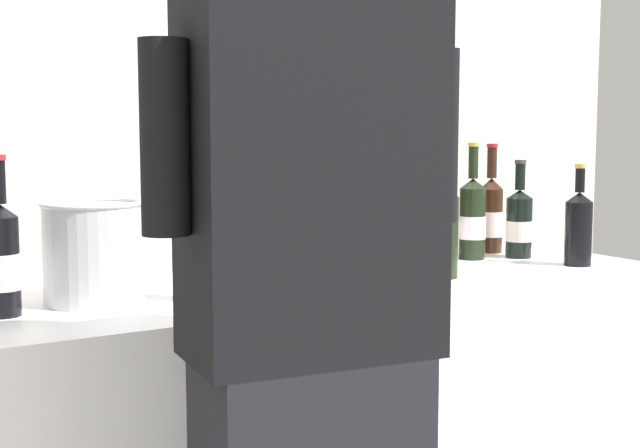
{
  "coord_description": "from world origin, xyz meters",
  "views": [
    {
      "loc": [
        -1.1,
        -2.02,
        1.34
      ],
      "look_at": [
        0.12,
        0.0,
        1.07
      ],
      "focal_mm": 50.56,
      "sensor_mm": 36.0,
      "label": 1
    }
  ],
  "objects_px": {
    "wine_bottle_2": "(439,223)",
    "wine_bottle_7": "(519,223)",
    "wine_bottle_0": "(472,218)",
    "wine_bottle_9": "(579,226)",
    "person_guest": "(310,390)",
    "wine_bottle_5": "(491,214)",
    "wine_bottle_1": "(300,235)",
    "ice_bucket": "(93,251)",
    "wine_bottle_6": "(443,230)",
    "person_server": "(304,268)",
    "wine_glass": "(390,232)",
    "wine_bottle_4": "(1,259)",
    "wine_bottle_3": "(196,250)"
  },
  "relations": [
    {
      "from": "wine_bottle_2",
      "to": "wine_bottle_7",
      "type": "height_order",
      "value": "wine_bottle_2"
    },
    {
      "from": "wine_bottle_0",
      "to": "wine_bottle_9",
      "type": "bearing_deg",
      "value": -54.58
    },
    {
      "from": "wine_bottle_0",
      "to": "person_guest",
      "type": "relative_size",
      "value": 0.2
    },
    {
      "from": "wine_bottle_5",
      "to": "wine_bottle_9",
      "type": "relative_size",
      "value": 1.18
    },
    {
      "from": "wine_bottle_1",
      "to": "ice_bucket",
      "type": "bearing_deg",
      "value": 175.67
    },
    {
      "from": "wine_bottle_6",
      "to": "person_server",
      "type": "distance_m",
      "value": 0.75
    },
    {
      "from": "wine_bottle_7",
      "to": "person_server",
      "type": "distance_m",
      "value": 0.74
    },
    {
      "from": "wine_bottle_1",
      "to": "person_server",
      "type": "xyz_separation_m",
      "value": [
        0.36,
        0.61,
        -0.2
      ]
    },
    {
      "from": "wine_bottle_5",
      "to": "wine_glass",
      "type": "relative_size",
      "value": 1.98
    },
    {
      "from": "wine_bottle_1",
      "to": "wine_bottle_7",
      "type": "bearing_deg",
      "value": 3.79
    },
    {
      "from": "wine_bottle_4",
      "to": "person_server",
      "type": "relative_size",
      "value": 0.2
    },
    {
      "from": "wine_bottle_2",
      "to": "wine_bottle_7",
      "type": "bearing_deg",
      "value": -15.2
    },
    {
      "from": "wine_bottle_1",
      "to": "ice_bucket",
      "type": "xyz_separation_m",
      "value": [
        -0.53,
        0.04,
        -0.01
      ]
    },
    {
      "from": "wine_bottle_9",
      "to": "ice_bucket",
      "type": "relative_size",
      "value": 1.25
    },
    {
      "from": "wine_bottle_7",
      "to": "person_guest",
      "type": "bearing_deg",
      "value": -148.95
    },
    {
      "from": "ice_bucket",
      "to": "wine_bottle_5",
      "type": "bearing_deg",
      "value": 6.06
    },
    {
      "from": "wine_bottle_1",
      "to": "wine_bottle_4",
      "type": "height_order",
      "value": "wine_bottle_4"
    },
    {
      "from": "ice_bucket",
      "to": "wine_bottle_1",
      "type": "bearing_deg",
      "value": -4.33
    },
    {
      "from": "wine_bottle_3",
      "to": "wine_bottle_4",
      "type": "relative_size",
      "value": 0.94
    },
    {
      "from": "wine_bottle_9",
      "to": "wine_bottle_4",
      "type": "bearing_deg",
      "value": 174.55
    },
    {
      "from": "wine_bottle_6",
      "to": "wine_glass",
      "type": "xyz_separation_m",
      "value": [
        -0.11,
        0.09,
        -0.01
      ]
    },
    {
      "from": "wine_bottle_5",
      "to": "wine_bottle_2",
      "type": "bearing_deg",
      "value": -167.17
    },
    {
      "from": "wine_bottle_0",
      "to": "wine_bottle_2",
      "type": "distance_m",
      "value": 0.12
    },
    {
      "from": "wine_bottle_9",
      "to": "wine_bottle_2",
      "type": "bearing_deg",
      "value": 137.07
    },
    {
      "from": "wine_bottle_4",
      "to": "wine_glass",
      "type": "height_order",
      "value": "wine_bottle_4"
    },
    {
      "from": "wine_bottle_7",
      "to": "person_server",
      "type": "height_order",
      "value": "person_server"
    },
    {
      "from": "wine_bottle_1",
      "to": "wine_bottle_6",
      "type": "distance_m",
      "value": 0.4
    },
    {
      "from": "wine_bottle_1",
      "to": "person_server",
      "type": "distance_m",
      "value": 0.74
    },
    {
      "from": "wine_bottle_3",
      "to": "wine_bottle_7",
      "type": "height_order",
      "value": "wine_bottle_3"
    },
    {
      "from": "wine_bottle_2",
      "to": "ice_bucket",
      "type": "bearing_deg",
      "value": -175.58
    },
    {
      "from": "wine_bottle_0",
      "to": "wine_bottle_2",
      "type": "bearing_deg",
      "value": 170.72
    },
    {
      "from": "wine_bottle_4",
      "to": "wine_bottle_7",
      "type": "relative_size",
      "value": 1.15
    },
    {
      "from": "wine_bottle_2",
      "to": "wine_bottle_1",
      "type": "bearing_deg",
      "value": -167.39
    },
    {
      "from": "wine_bottle_6",
      "to": "wine_bottle_9",
      "type": "xyz_separation_m",
      "value": [
        0.47,
        -0.04,
        -0.02
      ]
    },
    {
      "from": "wine_bottle_7",
      "to": "wine_bottle_4",
      "type": "bearing_deg",
      "value": -178.02
    },
    {
      "from": "wine_bottle_4",
      "to": "person_server",
      "type": "bearing_deg",
      "value": 28.8
    },
    {
      "from": "wine_bottle_6",
      "to": "wine_bottle_4",
      "type": "bearing_deg",
      "value": 174.39
    },
    {
      "from": "wine_bottle_3",
      "to": "wine_bottle_9",
      "type": "distance_m",
      "value": 1.17
    },
    {
      "from": "wine_bottle_3",
      "to": "wine_glass",
      "type": "xyz_separation_m",
      "value": [
        0.59,
        0.04,
        -0.0
      ]
    },
    {
      "from": "wine_bottle_4",
      "to": "wine_bottle_9",
      "type": "xyz_separation_m",
      "value": [
        1.59,
        -0.15,
        -0.01
      ]
    },
    {
      "from": "wine_bottle_6",
      "to": "wine_bottle_7",
      "type": "height_order",
      "value": "wine_bottle_6"
    },
    {
      "from": "wine_bottle_3",
      "to": "person_guest",
      "type": "distance_m",
      "value": 0.62
    },
    {
      "from": "wine_bottle_2",
      "to": "wine_glass",
      "type": "distance_m",
      "value": 0.32
    },
    {
      "from": "wine_bottle_5",
      "to": "person_guest",
      "type": "distance_m",
      "value": 1.44
    },
    {
      "from": "wine_bottle_3",
      "to": "person_server",
      "type": "xyz_separation_m",
      "value": [
        0.68,
        0.67,
        -0.19
      ]
    },
    {
      "from": "wine_bottle_1",
      "to": "wine_bottle_3",
      "type": "relative_size",
      "value": 1.06
    },
    {
      "from": "wine_bottle_0",
      "to": "person_guest",
      "type": "xyz_separation_m",
      "value": [
        -1.02,
        -0.75,
        -0.18
      ]
    },
    {
      "from": "wine_bottle_0",
      "to": "wine_bottle_7",
      "type": "relative_size",
      "value": 1.18
    },
    {
      "from": "person_guest",
      "to": "wine_bottle_9",
      "type": "bearing_deg",
      "value": 22.37
    },
    {
      "from": "wine_bottle_6",
      "to": "wine_bottle_7",
      "type": "relative_size",
      "value": 1.12
    }
  ]
}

